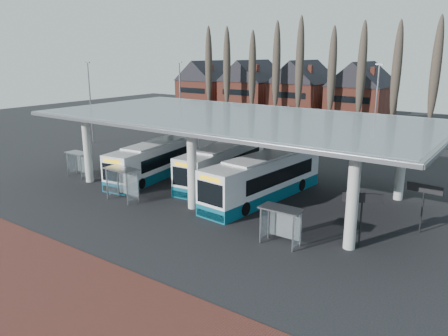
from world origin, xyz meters
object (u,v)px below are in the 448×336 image
Objects in this scene: bus_0 at (156,160)px; shelter_1 at (123,177)px; shelter_0 at (79,159)px; shelter_2 at (282,217)px; bus_2 at (264,178)px; bus_1 at (223,164)px.

shelter_1 is at bearing -75.56° from bus_0.
shelter_2 reaches higher than shelter_0.
bus_2 is 5.12× the size of shelter_0.
bus_1 is 13.54m from shelter_0.
shelter_2 is at bearing -29.85° from bus_0.
bus_2 is (5.45, -2.03, 0.09)m from bus_1.
bus_1 is 0.94× the size of bus_2.
shelter_0 is (-17.32, -4.48, 0.01)m from bus_2.
shelter_1 is (-3.30, -8.82, 0.32)m from bus_1.
bus_0 is at bearing -162.99° from bus_1.
shelter_1 is 1.11× the size of shelter_2.
shelter_1 reaches higher than shelter_0.
bus_1 is 5.82m from bus_2.
shelter_1 is at bearing -136.98° from bus_2.
bus_2 is at bearing 126.75° from shelter_2.
bus_0 is 0.99× the size of bus_1.
shelter_1 is 14.00m from shelter_2.
shelter_1 is at bearing 179.08° from shelter_2.
shelter_1 is at bearing -13.20° from shelter_0.
shelter_1 is (-8.76, -6.79, 0.23)m from bus_2.
bus_1 is (6.01, 2.45, 0.03)m from bus_0.
bus_0 is 4.22× the size of shelter_1.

